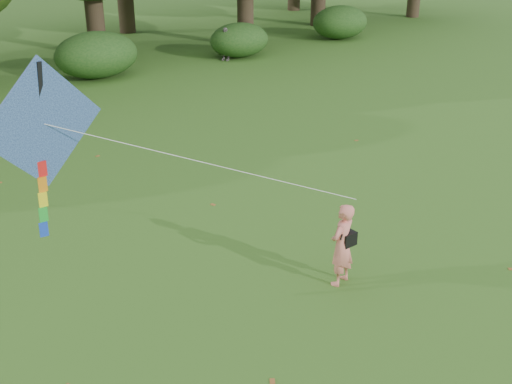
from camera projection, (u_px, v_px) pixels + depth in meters
ground at (375, 280)px, 12.22m from camera, size 100.00×100.00×0.00m
man_kite_flyer at (342, 245)px, 11.80m from camera, size 0.67×0.53×1.63m
bystander_right at (225, 44)px, 29.33m from camera, size 0.79×0.94×1.50m
crossbody_bag at (348, 238)px, 11.80m from camera, size 0.43×0.20×0.68m
flying_kite at (44, 127)px, 9.89m from camera, size 5.71×2.58×2.98m
shrub_band at (9, 71)px, 24.02m from camera, size 39.15×3.22×1.88m
fallen_leaves at (254, 228)px, 14.16m from camera, size 11.55×12.52×0.01m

